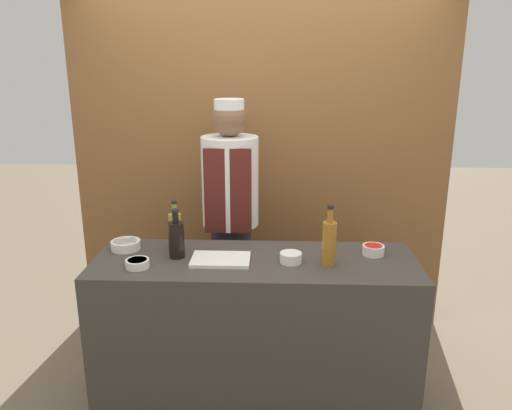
{
  "coord_description": "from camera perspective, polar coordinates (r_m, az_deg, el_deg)",
  "views": [
    {
      "loc": [
        0.11,
        -2.56,
        2.0
      ],
      "look_at": [
        0.0,
        0.12,
        1.22
      ],
      "focal_mm": 35.0,
      "sensor_mm": 36.0,
      "label": 1
    }
  ],
  "objects": [
    {
      "name": "sauce_bowl_red",
      "position": [
        2.91,
        13.25,
        -4.97
      ],
      "size": [
        0.12,
        0.12,
        0.06
      ],
      "color": "white",
      "rests_on": "counter"
    },
    {
      "name": "ground_plane",
      "position": [
        3.26,
        -0.09,
        -21.66
      ],
      "size": [
        14.0,
        14.0,
        0.0
      ],
      "primitive_type": "plane",
      "color": "#756651"
    },
    {
      "name": "chef_center",
      "position": [
        3.4,
        -2.91,
        -1.65
      ],
      "size": [
        0.38,
        0.38,
        1.76
      ],
      "color": "#28282D",
      "rests_on": "ground_plane"
    },
    {
      "name": "sauce_bowl_purple",
      "position": [
        2.74,
        -13.4,
        -6.47
      ],
      "size": [
        0.13,
        0.13,
        0.04
      ],
      "color": "white",
      "rests_on": "counter"
    },
    {
      "name": "sauce_bowl_orange",
      "position": [
        2.74,
        4.0,
        -5.96
      ],
      "size": [
        0.12,
        0.12,
        0.06
      ],
      "color": "white",
      "rests_on": "counter"
    },
    {
      "name": "sauce_bowl_white",
      "position": [
        3.01,
        -14.66,
        -4.39
      ],
      "size": [
        0.17,
        0.17,
        0.05
      ],
      "color": "white",
      "rests_on": "counter"
    },
    {
      "name": "cutting_board",
      "position": [
        2.76,
        -4.06,
        -6.25
      ],
      "size": [
        0.32,
        0.21,
        0.02
      ],
      "color": "white",
      "rests_on": "counter"
    },
    {
      "name": "bottle_oil",
      "position": [
        2.95,
        -9.21,
        -2.79
      ],
      "size": [
        0.07,
        0.07,
        0.29
      ],
      "color": "olive",
      "rests_on": "counter"
    },
    {
      "name": "bottle_soy",
      "position": [
        2.81,
        -9.09,
        -3.8
      ],
      "size": [
        0.09,
        0.09,
        0.28
      ],
      "color": "black",
      "rests_on": "counter"
    },
    {
      "name": "counter",
      "position": [
        2.99,
        -0.1,
        -14.57
      ],
      "size": [
        1.8,
        0.61,
        0.94
      ],
      "color": "#3D3833",
      "rests_on": "ground_plane"
    },
    {
      "name": "bottle_amber",
      "position": [
        2.69,
        8.34,
        -4.21
      ],
      "size": [
        0.08,
        0.08,
        0.34
      ],
      "color": "#9E661E",
      "rests_on": "counter"
    },
    {
      "name": "cabinet_wall",
      "position": [
        3.75,
        0.6,
        3.96
      ],
      "size": [
        2.74,
        0.18,
        2.4
      ],
      "color": "brown",
      "rests_on": "ground_plane"
    }
  ]
}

